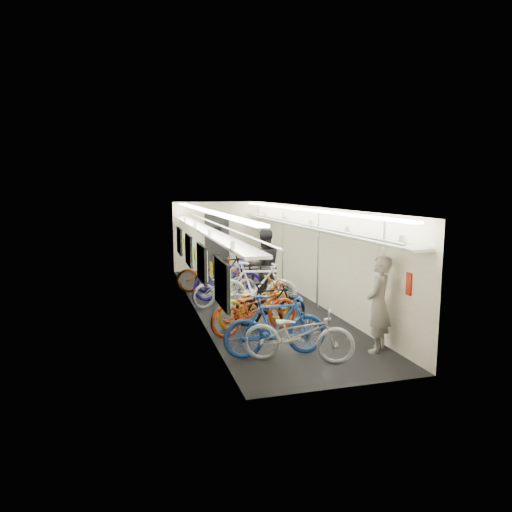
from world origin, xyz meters
TOP-DOWN VIEW (x-y plane):
  - train_car_shell at (-0.36, 0.71)m, footprint 10.00×10.00m
  - bicycle_0 at (-0.32, -3.88)m, footprint 1.94×1.32m
  - bicycle_1 at (-0.60, -3.54)m, footprint 1.83×0.58m
  - bicycle_2 at (-0.61, -2.21)m, footprint 2.01×1.08m
  - bicycle_3 at (-0.17, -1.83)m, footprint 1.57×0.52m
  - bicycle_4 at (-0.45, -1.65)m, footprint 1.94×1.20m
  - bicycle_5 at (-0.13, -0.59)m, footprint 2.00×1.03m
  - bicycle_6 at (-0.72, 0.10)m, footprint 1.89×1.14m
  - bicycle_7 at (-0.53, 0.61)m, footprint 1.83×0.53m
  - bicycle_8 at (-0.81, 1.62)m, footprint 2.02×1.20m
  - bicycle_9 at (-0.40, 1.62)m, footprint 1.88×0.85m
  - passenger_near at (1.20, -3.79)m, footprint 0.73×0.72m
  - passenger_mid at (0.29, 0.15)m, footprint 0.92×0.73m
  - backpack at (1.60, -4.22)m, footprint 0.27×0.15m

SIDE VIEW (x-z plane):
  - bicycle_3 at x=-0.17m, z-range 0.00..0.93m
  - bicycle_6 at x=-0.72m, z-range 0.00..0.94m
  - bicycle_4 at x=-0.45m, z-range 0.00..0.96m
  - bicycle_0 at x=-0.32m, z-range 0.00..0.96m
  - bicycle_2 at x=-0.61m, z-range 0.00..1.00m
  - bicycle_8 at x=-0.81m, z-range 0.00..1.00m
  - bicycle_1 at x=-0.60m, z-range 0.00..1.09m
  - bicycle_9 at x=-0.40m, z-range 0.00..1.09m
  - bicycle_7 at x=-0.53m, z-range 0.00..1.10m
  - bicycle_5 at x=-0.13m, z-range 0.00..1.16m
  - passenger_near at x=1.20m, z-range 0.00..1.70m
  - passenger_mid at x=0.29m, z-range 0.00..1.85m
  - backpack at x=1.60m, z-range 1.09..1.47m
  - train_car_shell at x=-0.36m, z-range -3.34..6.66m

